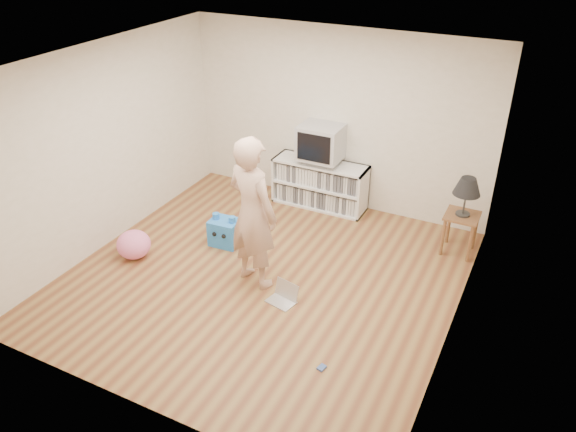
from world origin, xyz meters
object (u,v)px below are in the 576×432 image
(media_unit, at_px, (320,184))
(dvd_deck, at_px, (321,160))
(table_lamp, at_px, (467,187))
(laptop, at_px, (284,296))
(plush_pink, at_px, (134,244))
(crt_tv, at_px, (321,142))
(plush_blue, at_px, (225,232))
(side_table, at_px, (461,224))
(person, at_px, (252,213))

(media_unit, height_order, dvd_deck, dvd_deck)
(dvd_deck, relative_size, table_lamp, 0.87)
(dvd_deck, xyz_separation_m, laptop, (0.57, -2.31, -0.68))
(media_unit, bearing_deg, plush_pink, -123.27)
(crt_tv, relative_size, table_lamp, 1.17)
(media_unit, height_order, plush_pink, media_unit)
(laptop, height_order, plush_blue, plush_blue)
(dvd_deck, bearing_deg, side_table, -9.85)
(media_unit, bearing_deg, dvd_deck, -90.00)
(crt_tv, xyz_separation_m, person, (0.08, -2.11, -0.09))
(dvd_deck, bearing_deg, table_lamp, -9.85)
(dvd_deck, distance_m, crt_tv, 0.29)
(crt_tv, height_order, side_table, crt_tv)
(table_lamp, distance_m, plush_pink, 4.26)
(plush_blue, relative_size, plush_pink, 1.02)
(table_lamp, distance_m, person, 2.69)
(person, distance_m, plush_blue, 1.19)
(side_table, distance_m, laptop, 2.51)
(person, xyz_separation_m, laptop, (0.49, -0.19, -0.87))
(person, bearing_deg, media_unit, -72.28)
(dvd_deck, bearing_deg, plush_pink, -123.45)
(dvd_deck, relative_size, plush_pink, 1.04)
(laptop, bearing_deg, table_lamp, 63.58)
(table_lamp, bearing_deg, laptop, -128.79)
(media_unit, height_order, laptop, media_unit)
(plush_blue, bearing_deg, media_unit, 63.37)
(media_unit, bearing_deg, person, -87.88)
(crt_tv, bearing_deg, table_lamp, -9.76)
(plush_pink, bearing_deg, person, 8.46)
(crt_tv, bearing_deg, plush_pink, -123.49)
(table_lamp, bearing_deg, media_unit, 169.74)
(media_unit, relative_size, laptop, 3.86)
(laptop, bearing_deg, plush_blue, 161.93)
(table_lamp, distance_m, laptop, 2.64)
(table_lamp, relative_size, person, 0.28)
(person, xyz_separation_m, plush_pink, (-1.64, -0.24, -0.75))
(side_table, relative_size, plush_blue, 1.25)
(crt_tv, distance_m, side_table, 2.25)
(media_unit, distance_m, plush_blue, 1.74)
(side_table, distance_m, table_lamp, 0.53)
(crt_tv, relative_size, plush_pink, 1.39)
(dvd_deck, xyz_separation_m, plush_blue, (-0.68, -1.57, -0.55))
(media_unit, xyz_separation_m, table_lamp, (2.13, -0.39, 0.59))
(table_lamp, distance_m, plush_blue, 3.15)
(laptop, distance_m, plush_pink, 2.14)
(person, bearing_deg, dvd_deck, -72.27)
(dvd_deck, height_order, laptop, dvd_deck)
(dvd_deck, xyz_separation_m, person, (0.08, -2.12, 0.20))
(crt_tv, bearing_deg, person, -87.86)
(media_unit, relative_size, plush_blue, 3.18)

